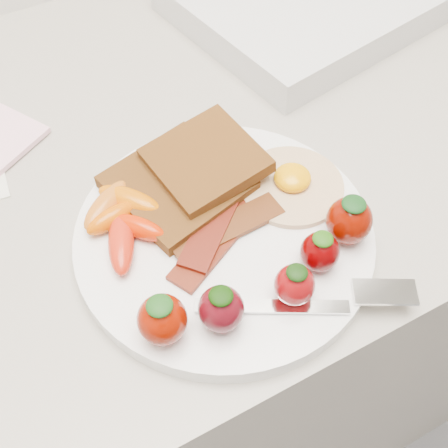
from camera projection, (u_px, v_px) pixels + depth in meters
name	position (u px, v px, depth m)	size (l,w,h in m)	color
counter	(174.00, 329.00, 0.96)	(2.00, 0.60, 0.90)	gray
plate	(224.00, 236.00, 0.51)	(0.27, 0.27, 0.02)	white
toast_lower	(177.00, 184.00, 0.53)	(0.11, 0.11, 0.01)	#351D07
toast_upper	(205.00, 160.00, 0.53)	(0.09, 0.09, 0.01)	black
fried_egg	(292.00, 184.00, 0.53)	(0.13, 0.13, 0.02)	beige
bacon_strips	(219.00, 231.00, 0.50)	(0.12, 0.10, 0.01)	#410D04
baby_carrots	(121.00, 218.00, 0.50)	(0.08, 0.11, 0.02)	#CF5400
strawberries	(269.00, 274.00, 0.45)	(0.22, 0.07, 0.05)	#780E00
fork	(324.00, 300.00, 0.46)	(0.18, 0.09, 0.00)	silver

